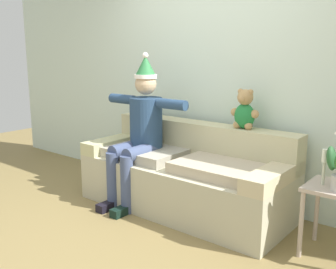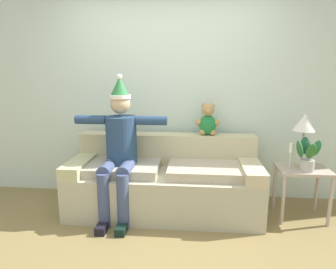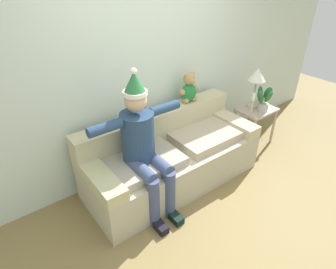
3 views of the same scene
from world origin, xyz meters
The scene contains 9 objects.
ground_plane centered at (0.00, 0.00, 0.00)m, with size 10.00×10.00×0.00m, color olive.
back_wall centered at (0.00, 1.55, 1.35)m, with size 7.00×0.10×2.70m, color silver.
couch centered at (0.00, 1.03, 0.34)m, with size 2.12×0.86×0.84m.
person_seated centered at (-0.48, 0.87, 0.80)m, with size 1.02×0.77×1.56m.
teddy_bear centered at (0.48, 1.30, 1.01)m, with size 0.29×0.17×0.38m.
side_table centered at (1.50, 0.98, 0.47)m, with size 0.53×0.41×0.57m.
table_lamp centered at (1.50, 1.06, 1.02)m, with size 0.24×0.24×0.57m.
potted_plant centered at (1.50, 0.89, 0.74)m, with size 0.28×0.25×0.35m.
candle_tall centered at (1.35, 0.96, 0.75)m, with size 0.04×0.04×0.28m.
Camera 3 is at (-1.73, -1.20, 2.37)m, focal length 30.72 mm.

